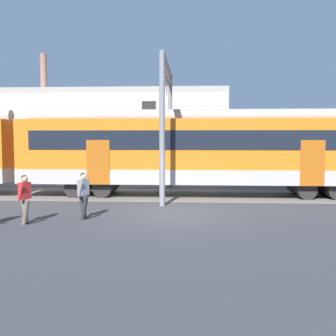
# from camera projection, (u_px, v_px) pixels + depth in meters

# --- Properties ---
(ground_plane) EXTENTS (160.00, 160.00, 0.00)m
(ground_plane) POSITION_uv_depth(u_px,v_px,m) (174.00, 215.00, 14.72)
(ground_plane) COLOR #38383D
(commuter_train) EXTENTS (38.05, 3.07, 4.73)m
(commuter_train) POSITION_uv_depth(u_px,v_px,m) (36.00, 150.00, 20.14)
(commuter_train) COLOR #B2ADA8
(commuter_train) RESTS_ON ground
(pedestrian_red) EXTENTS (0.54, 0.66, 1.67)m
(pedestrian_red) POSITION_uv_depth(u_px,v_px,m) (25.00, 196.00, 13.14)
(pedestrian_red) COLOR #6B6051
(pedestrian_red) RESTS_ON ground
(pedestrian_grey) EXTENTS (0.53, 0.66, 1.67)m
(pedestrian_grey) POSITION_uv_depth(u_px,v_px,m) (83.00, 192.00, 13.93)
(pedestrian_grey) COLOR #28282D
(pedestrian_grey) RESTS_ON ground
(catenary_gantry) EXTENTS (0.24, 6.64, 6.53)m
(catenary_gantry) POSITION_uv_depth(u_px,v_px,m) (167.00, 110.00, 19.59)
(catenary_gantry) COLOR gray
(catenary_gantry) RESTS_ON ground
(background_building) EXTENTS (17.04, 5.00, 9.20)m
(background_building) POSITION_uv_depth(u_px,v_px,m) (111.00, 134.00, 29.56)
(background_building) COLOR beige
(background_building) RESTS_ON ground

